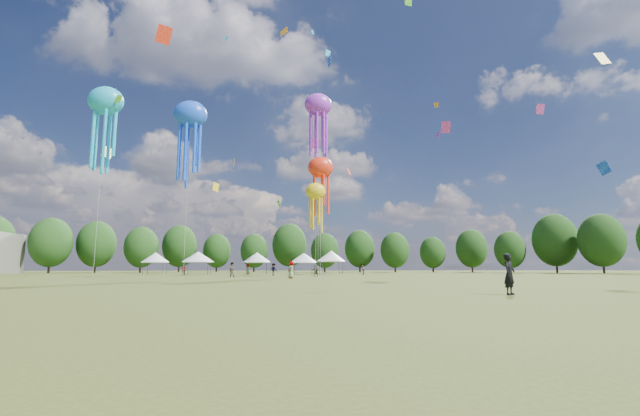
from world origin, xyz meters
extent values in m
plane|color=#384416|center=(0.00, 0.00, 0.00)|extent=(300.00, 300.00, 0.00)
imported|color=black|center=(8.31, -1.04, 0.91)|extent=(0.79, 0.74, 1.82)
imported|color=gray|center=(-6.46, 37.12, 0.93)|extent=(1.06, 0.92, 1.86)
imported|color=gray|center=(-5.02, 56.44, 0.90)|extent=(0.61, 0.90, 1.80)
imported|color=gray|center=(14.69, 53.69, 0.92)|extent=(0.91, 1.05, 1.85)
imported|color=gray|center=(-0.81, 48.31, 0.92)|extent=(1.37, 1.18, 1.83)
imported|color=gray|center=(-14.34, 48.10, 0.83)|extent=(1.03, 0.56, 1.66)
imported|color=gray|center=(4.44, 36.98, 0.77)|extent=(1.49, 1.04, 1.55)
imported|color=gray|center=(-7.27, 46.96, 0.89)|extent=(0.50, 0.70, 1.79)
imported|color=gray|center=(0.58, 28.50, 0.96)|extent=(0.76, 1.03, 1.93)
cylinder|color=#47474C|center=(-22.54, 56.59, 1.00)|extent=(0.08, 0.08, 2.00)
cylinder|color=#47474C|center=(-22.54, 59.79, 1.00)|extent=(0.08, 0.08, 2.00)
cylinder|color=#47474C|center=(-19.34, 56.59, 1.00)|extent=(0.08, 0.08, 2.00)
cylinder|color=#47474C|center=(-19.34, 59.79, 1.00)|extent=(0.08, 0.08, 2.00)
cube|color=white|center=(-20.94, 58.19, 2.05)|extent=(3.61, 3.61, 0.10)
cone|color=white|center=(-20.94, 58.19, 2.95)|extent=(4.69, 4.69, 1.71)
cylinder|color=#47474C|center=(-14.84, 51.15, 1.00)|extent=(0.08, 0.08, 2.00)
cylinder|color=#47474C|center=(-14.84, 54.81, 1.00)|extent=(0.08, 0.08, 2.00)
cylinder|color=#47474C|center=(-11.18, 51.15, 1.00)|extent=(0.08, 0.08, 2.00)
cylinder|color=#47474C|center=(-11.18, 54.81, 1.00)|extent=(0.08, 0.08, 2.00)
cube|color=white|center=(-13.01, 52.98, 2.05)|extent=(4.06, 4.06, 0.10)
cone|color=white|center=(-13.01, 52.98, 2.95)|extent=(5.28, 5.28, 1.71)
cylinder|color=#47474C|center=(-5.19, 54.11, 1.00)|extent=(0.08, 0.08, 1.99)
cylinder|color=#47474C|center=(-5.19, 57.46, 1.00)|extent=(0.08, 0.08, 1.99)
cylinder|color=#47474C|center=(-1.83, 54.11, 1.00)|extent=(0.08, 0.08, 1.99)
cylinder|color=#47474C|center=(-1.83, 57.46, 1.00)|extent=(0.08, 0.08, 1.99)
cube|color=white|center=(-3.51, 55.79, 2.04)|extent=(3.75, 3.75, 0.10)
cone|color=white|center=(-3.51, 55.79, 2.95)|extent=(4.88, 4.88, 1.71)
cylinder|color=#47474C|center=(2.94, 54.11, 0.98)|extent=(0.08, 0.08, 1.96)
cylinder|color=#47474C|center=(2.94, 57.48, 0.98)|extent=(0.08, 0.08, 1.96)
cylinder|color=#47474C|center=(6.30, 54.11, 0.98)|extent=(0.08, 0.08, 1.96)
cylinder|color=#47474C|center=(6.30, 57.48, 0.98)|extent=(0.08, 0.08, 1.96)
cube|color=white|center=(4.62, 55.79, 2.01)|extent=(3.76, 3.76, 0.10)
cone|color=white|center=(4.62, 55.79, 2.90)|extent=(4.89, 4.89, 1.68)
cylinder|color=#47474C|center=(7.61, 53.07, 1.08)|extent=(0.08, 0.08, 2.17)
cylinder|color=#47474C|center=(7.61, 56.54, 1.08)|extent=(0.08, 0.08, 2.17)
cylinder|color=#47474C|center=(11.08, 53.07, 1.08)|extent=(0.08, 0.08, 2.17)
cylinder|color=#47474C|center=(11.08, 56.54, 1.08)|extent=(0.08, 0.08, 2.17)
cube|color=white|center=(9.34, 54.80, 2.22)|extent=(3.87, 3.87, 0.10)
cone|color=white|center=(9.34, 54.80, 3.19)|extent=(5.03, 5.03, 1.86)
ellipsoid|color=blue|center=(-11.60, 32.35, 19.66)|extent=(4.01, 2.81, 3.41)
cylinder|color=beige|center=(-11.60, 32.35, 9.83)|extent=(0.03, 0.03, 19.66)
ellipsoid|color=#AA30D9|center=(5.96, 46.50, 27.45)|extent=(4.44, 3.11, 3.77)
cylinder|color=beige|center=(5.96, 46.50, 13.72)|extent=(0.03, 0.03, 27.45)
ellipsoid|color=#FF3216|center=(4.82, 35.35, 14.31)|extent=(3.34, 2.34, 2.84)
cylinder|color=beige|center=(4.82, 35.35, 7.16)|extent=(0.03, 0.03, 14.31)
ellipsoid|color=#1AAFE0|center=(-23.76, 38.74, 23.33)|extent=(4.57, 3.20, 3.88)
cylinder|color=beige|center=(-23.76, 38.74, 11.66)|extent=(0.03, 0.03, 23.33)
ellipsoid|color=yellow|center=(4.04, 34.19, 10.89)|extent=(2.59, 1.81, 2.20)
cylinder|color=beige|center=(4.04, 34.19, 5.44)|extent=(0.03, 0.03, 10.89)
cube|color=#1AAFE0|center=(6.87, 41.89, 34.01)|extent=(0.93, 0.37, 1.18)
cube|color=#E443A8|center=(6.77, 56.85, 23.99)|extent=(1.68, 1.24, 1.71)
cube|color=#AA30D9|center=(29.19, 53.11, 25.49)|extent=(0.49, 0.74, 1.03)
cube|color=orange|center=(-6.86, 40.74, 15.69)|extent=(0.26, 1.21, 1.45)
cube|color=yellow|center=(29.37, 15.39, 21.08)|extent=(1.45, 0.67, 1.61)
cube|color=#5AC821|center=(20.55, 43.14, 45.06)|extent=(1.47, 0.90, 2.01)
cube|color=#1AAFE0|center=(-10.19, 58.81, 44.77)|extent=(0.73, 0.49, 0.90)
cube|color=#E443A8|center=(36.60, 34.62, 23.76)|extent=(1.23, 0.49, 1.56)
cube|color=#FF3216|center=(-12.69, 22.04, 24.06)|extent=(1.71, 0.62, 1.97)
cube|color=orange|center=(0.14, 43.85, 38.21)|extent=(1.08, 1.79, 2.02)
cube|color=yellow|center=(-12.70, 72.40, 18.24)|extent=(1.27, 1.43, 2.18)
cube|color=#5AC821|center=(-21.73, 37.34, 23.14)|extent=(1.11, 0.43, 1.29)
cube|color=blue|center=(7.00, 41.30, 32.44)|extent=(0.25, 1.80, 2.05)
cube|color=#E443A8|center=(30.94, 53.47, 27.16)|extent=(1.70, 1.30, 2.19)
cube|color=#FF3216|center=(15.77, 69.73, 21.93)|extent=(1.14, 1.40, 1.56)
cube|color=orange|center=(21.94, 36.82, 24.48)|extent=(0.69, 0.41, 0.79)
cube|color=yellow|center=(-27.62, 51.41, 19.54)|extent=(1.51, 1.51, 2.25)
cube|color=#5AC821|center=(0.19, 56.74, 12.69)|extent=(0.58, 1.39, 1.63)
cube|color=blue|center=(38.88, 26.89, 13.33)|extent=(1.03, 1.42, 1.89)
cube|color=#1AAFE0|center=(5.89, 54.07, 44.56)|extent=(0.71, 0.59, 0.98)
cylinder|color=#38281C|center=(-47.17, 78.19, 1.68)|extent=(0.44, 0.44, 3.36)
ellipsoid|color=#1E4115|center=(-47.17, 78.19, 6.51)|extent=(8.40, 8.40, 10.51)
cylinder|color=#38281C|center=(-40.68, 85.49, 1.71)|extent=(0.44, 0.44, 3.41)
ellipsoid|color=#1E4115|center=(-40.68, 85.49, 6.61)|extent=(8.53, 8.53, 10.66)
cylinder|color=#38281C|center=(-30.60, 85.02, 1.53)|extent=(0.44, 0.44, 3.07)
ellipsoid|color=#1E4115|center=(-30.60, 85.02, 5.94)|extent=(7.66, 7.66, 9.58)
cylinder|color=#38281C|center=(-23.51, 93.33, 1.72)|extent=(0.44, 0.44, 3.43)
ellipsoid|color=#1E4115|center=(-23.51, 93.33, 6.65)|extent=(8.58, 8.58, 10.73)
cylinder|color=#38281C|center=(-14.76, 98.96, 1.47)|extent=(0.44, 0.44, 2.95)
ellipsoid|color=#1E4115|center=(-14.76, 98.96, 5.71)|extent=(7.37, 7.37, 9.21)
cylinder|color=#38281C|center=(-4.70, 95.06, 1.45)|extent=(0.44, 0.44, 2.89)
ellipsoid|color=#1E4115|center=(-4.70, 95.06, 5.61)|extent=(7.23, 7.23, 9.04)
cylinder|color=#38281C|center=(4.91, 99.49, 1.92)|extent=(0.44, 0.44, 3.84)
ellipsoid|color=#1E4115|center=(4.91, 99.49, 7.44)|extent=(9.60, 9.60, 11.99)
cylinder|color=#38281C|center=(13.19, 88.44, 1.42)|extent=(0.44, 0.44, 2.84)
ellipsoid|color=#1E4115|center=(13.19, 88.44, 5.51)|extent=(7.11, 7.11, 8.89)
cylinder|color=#38281C|center=(22.93, 91.04, 1.58)|extent=(0.44, 0.44, 3.16)
ellipsoid|color=#1E4115|center=(22.93, 91.04, 6.13)|extent=(7.91, 7.91, 9.88)
cylinder|color=#38281C|center=(30.69, 85.29, 1.44)|extent=(0.44, 0.44, 2.88)
ellipsoid|color=#1E4115|center=(30.69, 85.29, 5.59)|extent=(7.21, 7.21, 9.01)
cylinder|color=#38281C|center=(41.52, 87.24, 1.31)|extent=(0.44, 0.44, 2.63)
ellipsoid|color=#1E4115|center=(41.52, 87.24, 5.09)|extent=(6.57, 6.57, 8.22)
cylinder|color=#38281C|center=(50.52, 83.73, 1.56)|extent=(0.44, 0.44, 3.13)
ellipsoid|color=#1E4115|center=(50.52, 83.73, 6.06)|extent=(7.81, 7.81, 9.77)
cylinder|color=#38281C|center=(53.64, 71.81, 1.36)|extent=(0.44, 0.44, 2.72)
ellipsoid|color=#1E4115|center=(53.64, 71.81, 5.27)|extent=(6.80, 6.80, 8.50)
cylinder|color=#38281C|center=(62.96, 68.92, 1.90)|extent=(0.44, 0.44, 3.81)
ellipsoid|color=#1E4115|center=(62.96, 68.92, 7.38)|extent=(9.52, 9.52, 11.90)
cylinder|color=#38281C|center=(66.57, 59.80, 1.76)|extent=(0.44, 0.44, 3.51)
ellipsoid|color=#1E4115|center=(66.57, 59.80, 6.80)|extent=(8.78, 8.78, 10.97)
camera|label=1|loc=(-2.63, -18.80, 1.20)|focal=23.79mm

